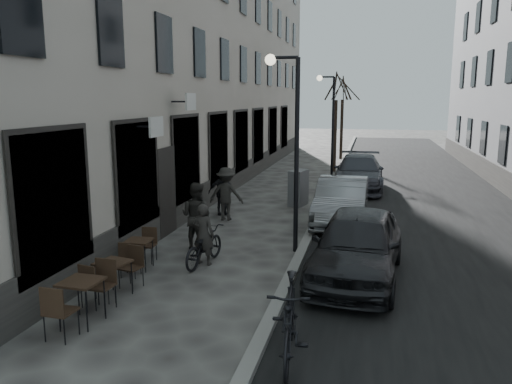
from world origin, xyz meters
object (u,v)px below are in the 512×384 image
at_px(car_near, 357,245).
at_px(car_far, 359,173).
at_px(utility_cabinet, 298,188).
at_px(moped, 290,320).
at_px(bicycle, 204,246).
at_px(tree_near, 336,86).
at_px(streetlamp_near, 290,132).
at_px(pedestrian_far, 222,192).
at_px(pedestrian_mid, 226,194).
at_px(pedestrian_near, 196,216).
at_px(tree_far, 343,88).
at_px(bistro_set_b, 113,275).
at_px(streetlamp_far, 330,116).
at_px(car_mid, 342,201).
at_px(bistro_set_a, 82,297).
at_px(bistro_set_c, 139,251).

xyz_separation_m(car_near, car_far, (-0.28, 11.35, -0.03)).
relative_size(utility_cabinet, moped, 0.62).
relative_size(utility_cabinet, bicycle, 0.76).
bearing_deg(tree_near, bicycle, -96.62).
height_order(streetlamp_near, pedestrian_far, streetlamp_near).
xyz_separation_m(pedestrian_far, car_near, (4.78, -5.31, -0.01)).
xyz_separation_m(utility_cabinet, pedestrian_mid, (-2.01, -2.81, 0.21)).
bearing_deg(pedestrian_near, tree_far, -83.94).
bearing_deg(moped, pedestrian_mid, 106.61).
bearing_deg(bistro_set_b, utility_cabinet, 88.42).
bearing_deg(pedestrian_near, bicycle, 130.10).
relative_size(streetlamp_far, car_near, 1.11).
xyz_separation_m(streetlamp_far, moped, (0.92, -17.57, -2.51)).
relative_size(streetlamp_near, pedestrian_mid, 2.89).
bearing_deg(pedestrian_mid, bistro_set_b, 84.73).
height_order(streetlamp_near, car_mid, streetlamp_near).
height_order(bistro_set_a, car_far, car_far).
bearing_deg(streetlamp_near, utility_cabinet, 95.82).
bearing_deg(car_far, pedestrian_near, -111.48).
height_order(tree_near, car_near, tree_near).
bearing_deg(pedestrian_near, bistro_set_a, 97.14).
distance_m(streetlamp_far, bistro_set_c, 14.82).
xyz_separation_m(tree_near, pedestrian_mid, (-2.67, -12.07, -3.78)).
distance_m(bistro_set_b, pedestrian_mid, 6.84).
bearing_deg(bicycle, bistro_set_c, 34.40).
bearing_deg(car_near, pedestrian_near, 168.35).
height_order(streetlamp_near, car_far, streetlamp_near).
bearing_deg(car_near, bistro_set_a, -138.63).
bearing_deg(car_far, car_near, -88.49).
height_order(bistro_set_b, car_near, car_near).
xyz_separation_m(streetlamp_far, car_mid, (1.17, -8.67, -2.43)).
relative_size(bistro_set_b, car_mid, 0.35).
height_order(bistro_set_a, car_mid, car_mid).
relative_size(tree_far, utility_cabinet, 4.24).
height_order(tree_near, utility_cabinet, tree_near).
relative_size(pedestrian_near, car_near, 0.40).
distance_m(bistro_set_b, pedestrian_far, 7.51).
bearing_deg(tree_far, car_far, -82.63).
height_order(car_mid, moped, car_mid).
relative_size(streetlamp_far, tree_far, 0.89).
height_order(streetlamp_far, utility_cabinet, streetlamp_far).
relative_size(bistro_set_b, pedestrian_near, 0.85).
relative_size(bistro_set_a, moped, 0.76).
relative_size(streetlamp_near, moped, 2.34).
xyz_separation_m(tree_near, utility_cabinet, (-0.66, -9.26, -3.99)).
distance_m(utility_cabinet, car_mid, 2.99).
bearing_deg(car_near, streetlamp_far, 102.74).
xyz_separation_m(streetlamp_near, tree_far, (0.07, 21.00, 1.50)).
bearing_deg(bistro_set_c, moped, -42.77).
xyz_separation_m(tree_far, car_mid, (1.10, -17.67, -3.93)).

